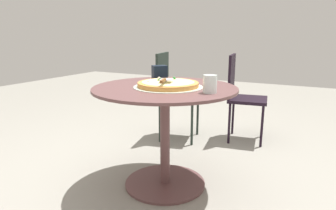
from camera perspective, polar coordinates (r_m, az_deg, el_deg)
The scene contains 8 objects.
ground_plane at distance 2.22m, azimuth -0.57°, elevation -14.98°, with size 10.00×10.00×0.00m, color gray.
patio_table at distance 2.03m, azimuth -0.60°, elevation -2.31°, with size 0.97×0.97×0.72m.
pizza_on_tray at distance 1.97m, azimuth -0.00°, elevation 3.97°, with size 0.46×0.46×0.05m.
pizza_server at distance 1.88m, azimuth -0.67°, elevation 4.83°, with size 0.22×0.11×0.02m.
drinking_cup at distance 1.78m, azimuth 8.12°, elevation 4.04°, with size 0.08×0.08×0.11m, color silver.
napkin_dispenser at distance 2.30m, azimuth -1.65°, elevation 6.29°, with size 0.11×0.09×0.11m, color black.
patio_chair_near at distance 3.00m, azimuth 0.88°, elevation 3.06°, with size 0.46×0.46×0.88m.
patio_chair_far at distance 3.04m, azimuth 13.88°, elevation 2.50°, with size 0.42×0.42×0.87m.
Camera 1 is at (1.72, 0.92, 1.06)m, focal length 31.54 mm.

